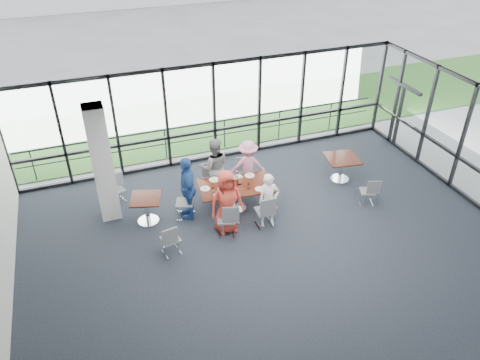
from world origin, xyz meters
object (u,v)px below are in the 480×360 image
object	(u,v)px
structural_column	(102,164)
chair_spare_r	(367,191)
main_table	(236,189)
chair_spare_la	(170,239)
diner_far_left	(214,167)
diner_near_left	(227,202)
chair_main_end	(185,202)
side_table_right	(342,161)
chair_main_nr	(265,211)
diner_end	(187,188)
chair_spare_lb	(117,190)
side_table_left	(146,202)
diner_near_right	(269,201)
chair_main_fl	(211,180)
chair_main_fr	(246,173)
diner_far_right	(248,166)
chair_main_nl	(226,219)

from	to	relation	value
structural_column	chair_spare_r	size ratio (longest dim) A/B	4.03
main_table	chair_spare_la	world-z (taller)	chair_spare_la
main_table	diner_far_left	xyz separation A→B (m)	(-0.32, 0.92, 0.24)
diner_near_left	chair_main_end	world-z (taller)	diner_near_left
side_table_right	chair_main_nr	distance (m)	3.27
diner_end	chair_spare_lb	bearing A→B (deg)	-121.50
main_table	chair_main_nr	distance (m)	1.08
diner_far_left	chair_main_nr	world-z (taller)	diner_far_left
side_table_left	diner_far_left	bearing A→B (deg)	18.06
structural_column	side_table_left	bearing A→B (deg)	-34.82
chair_spare_r	chair_spare_lb	bearing A→B (deg)	-179.64
main_table	diner_near_right	world-z (taller)	diner_near_right
structural_column	diner_near_right	world-z (taller)	structural_column
main_table	chair_spare_lb	size ratio (longest dim) A/B	2.58
side_table_left	diner_near_right	xyz separation A→B (m)	(2.94, -1.21, 0.14)
chair_main_end	structural_column	bearing A→B (deg)	-92.67
diner_near_left	chair_main_fl	size ratio (longest dim) A/B	2.02
main_table	chair_spare_lb	xyz separation A→B (m)	(-3.02, 1.42, -0.22)
chair_main_fr	main_table	bearing A→B (deg)	66.71
chair_main_fl	chair_main_fr	size ratio (longest dim) A/B	0.99
chair_main_fl	chair_spare_r	size ratio (longest dim) A/B	1.09
main_table	chair_main_fr	xyz separation A→B (m)	(0.66, 0.94, -0.20)
main_table	chair_main_fr	distance (m)	1.16
side_table_right	chair_spare_lb	world-z (taller)	chair_spare_lb
diner_near_left	diner_far_right	xyz separation A→B (m)	(1.19, 1.62, -0.10)
chair_spare_la	chair_spare_lb	distance (m)	2.76
structural_column	diner_far_left	xyz separation A→B (m)	(2.97, 0.06, -0.73)
structural_column	side_table_left	distance (m)	1.46
chair_main_fl	chair_main_end	size ratio (longest dim) A/B	0.94
side_table_right	chair_main_nl	bearing A→B (deg)	-162.71
chair_main_fl	diner_end	bearing A→B (deg)	48.22
main_table	chair_main_nr	xyz separation A→B (m)	(0.43, -0.97, -0.17)
structural_column	diner_near_left	size ratio (longest dim) A/B	1.83
chair_spare_lb	diner_far_right	bearing A→B (deg)	149.57
diner_far_left	side_table_left	bearing A→B (deg)	29.42
chair_main_fr	side_table_left	bearing A→B (deg)	24.43
chair_main_nl	chair_main_nr	size ratio (longest dim) A/B	0.99
structural_column	diner_near_left	xyz separation A→B (m)	(2.74, -1.67, -0.72)
side_table_right	chair_spare_lb	xyz separation A→B (m)	(-6.46, 1.11, -0.24)
side_table_left	diner_far_left	xyz separation A→B (m)	(2.08, 0.68, 0.25)
structural_column	diner_far_right	size ratio (longest dim) A/B	2.07
chair_main_end	diner_far_right	bearing A→B (deg)	128.20
structural_column	chair_spare_r	distance (m)	7.14
diner_near_right	chair_main_nl	distance (m)	1.19
diner_far_right	chair_main_fr	size ratio (longest dim) A/B	1.77
diner_near_right	chair_main_end	world-z (taller)	diner_near_right
diner_near_left	main_table	bearing A→B (deg)	56.02
side_table_left	chair_spare_lb	world-z (taller)	chair_spare_lb
diner_far_right	chair_main_end	xyz separation A→B (m)	(-2.07, -0.70, -0.31)
chair_main_fr	chair_spare_la	distance (m)	3.48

